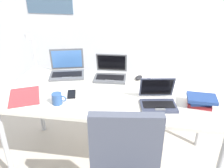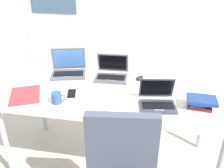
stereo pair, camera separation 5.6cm
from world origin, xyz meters
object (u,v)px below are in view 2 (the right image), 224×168
object	(u,v)px
cell_phone	(72,93)
coffee_mug	(57,98)
computer_mouse	(140,78)
pill_bottle	(150,81)
laptop_mid_desk	(112,73)
desk_lamp	(35,53)
laptop_by_keyboard	(69,70)
book_stack	(200,102)
paper_folder_front_left	(25,95)
laptop_far_corner	(157,101)

from	to	relation	value
cell_phone	coffee_mug	bearing A→B (deg)	-127.84
computer_mouse	pill_bottle	bearing A→B (deg)	-14.35
cell_phone	laptop_mid_desk	bearing A→B (deg)	39.00
laptop_mid_desk	pill_bottle	distance (m)	0.37
desk_lamp	laptop_by_keyboard	world-z (taller)	desk_lamp
desk_lamp	laptop_mid_desk	world-z (taller)	desk_lamp
coffee_mug	laptop_mid_desk	bearing A→B (deg)	58.26
laptop_mid_desk	book_stack	xyz separation A→B (m)	(0.74, -0.39, 0.00)
book_stack	paper_folder_front_left	xyz separation A→B (m)	(-1.37, -0.07, -0.04)
desk_lamp	laptop_mid_desk	distance (m)	0.76
laptop_by_keyboard	laptop_far_corner	xyz separation A→B (m)	(0.85, -0.42, -0.01)
laptop_mid_desk	coffee_mug	distance (m)	0.62
laptop_by_keyboard	coffee_mug	world-z (taller)	laptop_by_keyboard
cell_phone	paper_folder_front_left	xyz separation A→B (m)	(-0.36, -0.09, -0.00)
computer_mouse	book_stack	size ratio (longest dim) A/B	0.44
laptop_far_corner	cell_phone	bearing A→B (deg)	176.10
desk_lamp	cell_phone	bearing A→B (deg)	-37.00
pill_bottle	coffee_mug	world-z (taller)	coffee_mug
laptop_mid_desk	cell_phone	world-z (taller)	laptop_mid_desk
cell_phone	coffee_mug	xyz separation A→B (m)	(-0.06, -0.15, 0.04)
laptop_mid_desk	paper_folder_front_left	distance (m)	0.78
book_stack	desk_lamp	bearing A→B (deg)	165.54
laptop_far_corner	coffee_mug	world-z (taller)	laptop_far_corner
desk_lamp	computer_mouse	bearing A→B (deg)	0.85
cell_phone	desk_lamp	bearing A→B (deg)	127.23
pill_bottle	laptop_by_keyboard	bearing A→B (deg)	173.63
computer_mouse	book_stack	world-z (taller)	book_stack
laptop_mid_desk	book_stack	distance (m)	0.84
laptop_by_keyboard	computer_mouse	distance (m)	0.69
computer_mouse	pill_bottle	distance (m)	0.13
pill_bottle	paper_folder_front_left	distance (m)	1.06
cell_phone	laptop_by_keyboard	bearing A→B (deg)	97.31
laptop_mid_desk	coffee_mug	bearing A→B (deg)	-121.74
book_stack	cell_phone	bearing A→B (deg)	178.79
cell_phone	book_stack	xyz separation A→B (m)	(1.00, -0.02, 0.04)
laptop_mid_desk	coffee_mug	world-z (taller)	laptop_mid_desk
laptop_by_keyboard	laptop_mid_desk	world-z (taller)	laptop_by_keyboard
laptop_mid_desk	coffee_mug	size ratio (longest dim) A/B	2.69
coffee_mug	paper_folder_front_left	bearing A→B (deg)	168.76
laptop_by_keyboard	laptop_far_corner	world-z (taller)	laptop_by_keyboard
desk_lamp	coffee_mug	size ratio (longest dim) A/B	3.54
desk_lamp	coffee_mug	world-z (taller)	desk_lamp
laptop_mid_desk	paper_folder_front_left	size ratio (longest dim) A/B	0.98
laptop_far_corner	cell_phone	world-z (taller)	laptop_far_corner
laptop_mid_desk	pill_bottle	size ratio (longest dim) A/B	3.85
cell_phone	book_stack	bearing A→B (deg)	-16.98
desk_lamp	coffee_mug	bearing A→B (deg)	-50.92
laptop_by_keyboard	computer_mouse	bearing A→B (deg)	0.10
desk_lamp	laptop_far_corner	size ratio (longest dim) A/B	1.34
desk_lamp	paper_folder_front_left	size ratio (longest dim) A/B	1.29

